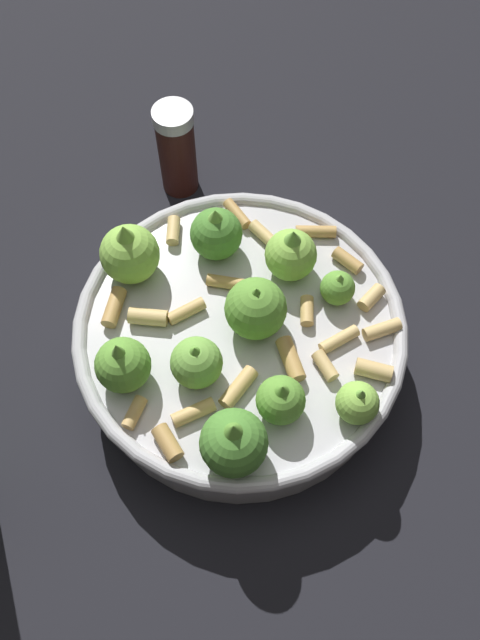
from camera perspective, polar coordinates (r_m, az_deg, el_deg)
ground_plane at (r=0.56m, az=0.00°, el=-3.13°), size 2.40×2.40×0.00m
cooking_pan at (r=0.52m, az=-0.20°, el=-1.40°), size 0.26×0.26×0.11m
pepper_shaker at (r=0.62m, az=-5.50°, el=14.46°), size 0.04×0.04×0.10m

